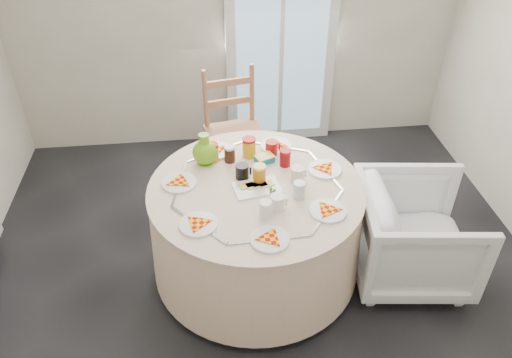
{
  "coord_description": "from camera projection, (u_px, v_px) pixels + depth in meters",
  "views": [
    {
      "loc": [
        -0.32,
        -2.31,
        2.68
      ],
      "look_at": [
        -0.03,
        0.19,
        0.8
      ],
      "focal_mm": 35.0,
      "sensor_mm": 36.0,
      "label": 1
    }
  ],
  "objects": [
    {
      "name": "floor",
      "position": [
        263.0,
        287.0,
        3.47
      ],
      "size": [
        4.0,
        4.0,
        0.0
      ],
      "primitive_type": "plane",
      "color": "black",
      "rests_on": "ground"
    },
    {
      "name": "wall_back",
      "position": [
        235.0,
        7.0,
        4.29
      ],
      "size": [
        4.0,
        0.02,
        2.6
      ],
      "primitive_type": "cube",
      "color": "#BCB5A3",
      "rests_on": "floor"
    },
    {
      "name": "jar_cluster",
      "position": [
        247.0,
        153.0,
        3.34
      ],
      "size": [
        0.61,
        0.43,
        0.16
      ],
      "primitive_type": null,
      "rotation": [
        0.0,
        0.0,
        0.31
      ],
      "color": "#B05123",
      "rests_on": "table"
    },
    {
      "name": "wooden_chair",
      "position": [
        236.0,
        138.0,
        4.15
      ],
      "size": [
        0.53,
        0.52,
        1.03
      ],
      "primitive_type": null,
      "rotation": [
        0.0,
        0.0,
        0.19
      ],
      "color": "#A7684E",
      "rests_on": "floor"
    },
    {
      "name": "butter_tub",
      "position": [
        265.0,
        156.0,
        3.38
      ],
      "size": [
        0.15,
        0.13,
        0.05
      ],
      "primitive_type": "cube",
      "rotation": [
        0.0,
        0.0,
        0.4
      ],
      "color": "#017A8C",
      "rests_on": "table"
    },
    {
      "name": "green_pitcher",
      "position": [
        204.0,
        146.0,
        3.31
      ],
      "size": [
        0.18,
        0.18,
        0.22
      ],
      "primitive_type": null,
      "rotation": [
        0.0,
        0.0,
        -0.07
      ],
      "color": "#68A718",
      "rests_on": "table"
    },
    {
      "name": "cheese_platter",
      "position": [
        257.0,
        184.0,
        3.14
      ],
      "size": [
        0.32,
        0.23,
        0.04
      ],
      "primitive_type": null,
      "rotation": [
        0.0,
        0.0,
        0.17
      ],
      "color": "white",
      "rests_on": "table"
    },
    {
      "name": "armchair",
      "position": [
        415.0,
        231.0,
        3.36
      ],
      "size": [
        0.8,
        0.84,
        0.78
      ],
      "primitive_type": "imported",
      "rotation": [
        0.0,
        0.0,
        1.45
      ],
      "color": "white",
      "rests_on": "floor"
    },
    {
      "name": "glass_door",
      "position": [
        281.0,
        36.0,
        4.43
      ],
      "size": [
        1.0,
        0.08,
        2.1
      ],
      "primitive_type": "cube",
      "color": "silver",
      "rests_on": "floor"
    },
    {
      "name": "mugs_glasses",
      "position": [
        272.0,
        177.0,
        3.14
      ],
      "size": [
        0.86,
        0.86,
        0.12
      ],
      "primitive_type": null,
      "rotation": [
        0.0,
        0.0,
        0.41
      ],
      "color": "gray",
      "rests_on": "table"
    },
    {
      "name": "table",
      "position": [
        256.0,
        229.0,
        3.39
      ],
      "size": [
        1.43,
        1.43,
        0.72
      ],
      "primitive_type": "cylinder",
      "color": "beige",
      "rests_on": "floor"
    },
    {
      "name": "place_settings",
      "position": [
        256.0,
        183.0,
        3.16
      ],
      "size": [
        1.48,
        1.48,
        0.02
      ],
      "primitive_type": null,
      "rotation": [
        0.0,
        0.0,
        -0.26
      ],
      "color": "white",
      "rests_on": "table"
    }
  ]
}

